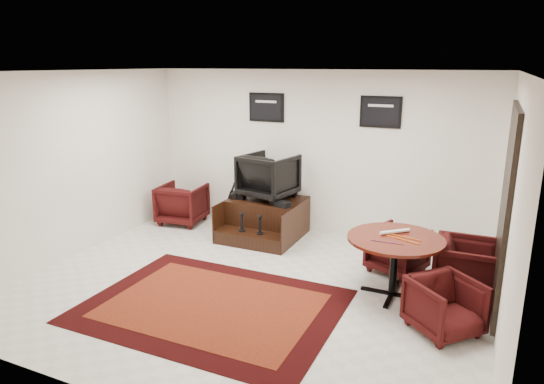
{
  "coord_description": "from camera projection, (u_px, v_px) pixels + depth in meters",
  "views": [
    {
      "loc": [
        2.74,
        -5.28,
        2.9
      ],
      "look_at": [
        -0.07,
        0.9,
        1.09
      ],
      "focal_mm": 32.0,
      "sensor_mm": 36.0,
      "label": 1
    }
  ],
  "objects": [
    {
      "name": "ground",
      "position": [
        249.0,
        287.0,
        6.48
      ],
      "size": [
        6.0,
        6.0,
        0.0
      ],
      "primitive_type": "plane",
      "color": "silver",
      "rests_on": "ground"
    },
    {
      "name": "room_shell",
      "position": [
        281.0,
        156.0,
        5.97
      ],
      "size": [
        6.02,
        5.02,
        2.81
      ],
      "color": "white",
      "rests_on": "ground"
    },
    {
      "name": "area_rug",
      "position": [
        212.0,
        306.0,
        5.97
      ],
      "size": [
        3.06,
        2.3,
        0.01
      ],
      "color": "black",
      "rests_on": "ground"
    },
    {
      "name": "shine_podium",
      "position": [
        265.0,
        219.0,
        8.35
      ],
      "size": [
        1.24,
        1.28,
        0.64
      ],
      "color": "black",
      "rests_on": "ground"
    },
    {
      "name": "shine_chair",
      "position": [
        269.0,
        174.0,
        8.27
      ],
      "size": [
        0.96,
        0.92,
        0.85
      ],
      "primitive_type": "imported",
      "rotation": [
        0.0,
        0.0,
        2.95
      ],
      "color": "black",
      "rests_on": "shine_podium"
    },
    {
      "name": "shoes_pair",
      "position": [
        239.0,
        195.0,
        8.37
      ],
      "size": [
        0.27,
        0.31,
        0.1
      ],
      "color": "black",
      "rests_on": "shine_podium"
    },
    {
      "name": "polish_kit",
      "position": [
        282.0,
        204.0,
        7.86
      ],
      "size": [
        0.28,
        0.23,
        0.09
      ],
      "primitive_type": "cube",
      "rotation": [
        0.0,
        0.0,
        -0.25
      ],
      "color": "black",
      "rests_on": "shine_podium"
    },
    {
      "name": "umbrella_black",
      "position": [
        225.0,
        210.0,
        8.54
      ],
      "size": [
        0.29,
        0.11,
        0.79
      ],
      "primitive_type": null,
      "color": "black",
      "rests_on": "ground"
    },
    {
      "name": "umbrella_hooked",
      "position": [
        228.0,
        205.0,
        8.62
      ],
      "size": [
        0.34,
        0.13,
        0.92
      ],
      "primitive_type": null,
      "color": "black",
      "rests_on": "ground"
    },
    {
      "name": "armchair_side",
      "position": [
        182.0,
        202.0,
        9.0
      ],
      "size": [
        0.87,
        0.83,
        0.81
      ],
      "primitive_type": "imported",
      "rotation": [
        0.0,
        0.0,
        3.27
      ],
      "color": "black",
      "rests_on": "ground"
    },
    {
      "name": "meeting_table",
      "position": [
        395.0,
        244.0,
        6.08
      ],
      "size": [
        1.21,
        1.21,
        0.79
      ],
      "color": "#401209",
      "rests_on": "ground"
    },
    {
      "name": "table_chair_back",
      "position": [
        398.0,
        248.0,
        6.89
      ],
      "size": [
        0.88,
        0.86,
        0.72
      ],
      "primitive_type": "imported",
      "rotation": [
        0.0,
        0.0,
        2.78
      ],
      "color": "black",
      "rests_on": "ground"
    },
    {
      "name": "table_chair_window",
      "position": [
        468.0,
        266.0,
        6.15
      ],
      "size": [
        0.75,
        0.8,
        0.81
      ],
      "primitive_type": "imported",
      "rotation": [
        0.0,
        0.0,
        1.59
      ],
      "color": "black",
      "rests_on": "ground"
    },
    {
      "name": "table_chair_corner",
      "position": [
        445.0,
        304.0,
        5.31
      ],
      "size": [
        0.92,
        0.92,
        0.69
      ],
      "primitive_type": "imported",
      "rotation": [
        0.0,
        0.0,
        0.82
      ],
      "color": "black",
      "rests_on": "ground"
    },
    {
      "name": "paper_roll",
      "position": [
        395.0,
        232.0,
        6.19
      ],
      "size": [
        0.34,
        0.32,
        0.05
      ],
      "primitive_type": "cylinder",
      "rotation": [
        0.0,
        1.57,
        0.74
      ],
      "color": "white",
      "rests_on": "meeting_table"
    },
    {
      "name": "table_clutter",
      "position": [
        400.0,
        239.0,
        5.98
      ],
      "size": [
        0.57,
        0.33,
        0.01
      ],
      "color": "orange",
      "rests_on": "meeting_table"
    }
  ]
}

